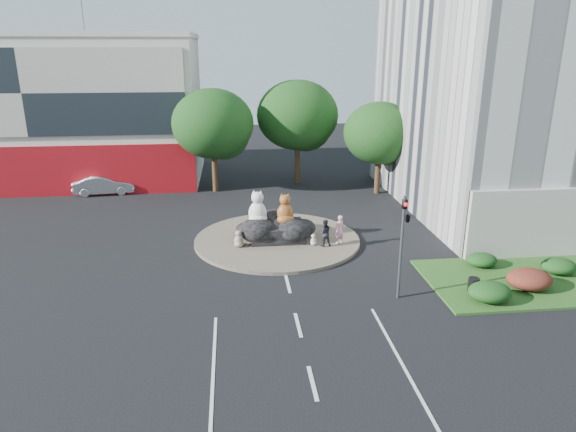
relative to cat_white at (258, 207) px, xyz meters
name	(u,v)px	position (x,y,z in m)	size (l,w,h in m)	color
ground	(298,325)	(1.15, -10.12, -2.17)	(120.00, 120.00, 0.00)	black
roundabout_island	(277,240)	(1.15, -0.12, -2.07)	(10.00, 10.00, 0.20)	brown
rock_plinth	(277,231)	(1.15, -0.12, -1.52)	(3.20, 2.60, 0.90)	black
shophouse_block	(51,109)	(-16.85, 17.79, 4.02)	(25.20, 12.30, 17.40)	beige
grass_verge	(526,280)	(13.15, -7.12, -2.11)	(10.00, 6.00, 0.12)	#204D19
tree_left	(214,127)	(-2.78, 11.94, 3.08)	(6.46, 6.46, 8.27)	#382314
tree_mid	(298,118)	(4.22, 13.94, 3.39)	(6.84, 6.84, 8.76)	#382314
tree_right	(380,136)	(10.22, 9.94, 2.46)	(5.70, 5.70, 7.30)	#382314
hedge_near_green	(490,292)	(10.15, -9.12, -1.60)	(2.00, 1.60, 0.90)	#113813
hedge_red	(529,279)	(12.65, -8.12, -1.55)	(2.20, 1.76, 0.99)	#4A1C13
hedge_mid_green	(559,266)	(15.15, -6.62, -1.64)	(1.80, 1.44, 0.81)	#113813
hedge_back_green	(482,260)	(11.65, -5.32, -1.69)	(1.60, 1.28, 0.72)	#113813
traffic_light	(405,225)	(6.25, -8.12, 1.45)	(0.44, 1.24, 5.00)	#595B60
street_lamp	(503,171)	(13.97, -2.12, 2.39)	(2.34, 0.22, 8.06)	#595B60
cat_white	(258,207)	(0.00, 0.00, 0.00)	(1.28, 1.11, 2.13)	silver
cat_tabby	(285,208)	(1.64, -0.06, -0.11)	(1.15, 1.00, 1.92)	#BE7427
kitten_calico	(239,238)	(-1.20, -1.22, -1.45)	(0.62, 0.53, 1.03)	silver
kitten_white	(313,239)	(3.16, -1.45, -1.61)	(0.42, 0.37, 0.71)	beige
pedestrian_pink	(339,229)	(4.73, -1.34, -1.10)	(0.63, 0.41, 1.73)	pink
pedestrian_dark	(325,233)	(3.78, -1.67, -1.16)	(0.78, 0.61, 1.61)	black
parked_car	(104,185)	(-11.71, 12.01, -1.39)	(1.64, 4.71, 1.55)	#ABADB2
litter_bin	(473,285)	(9.86, -8.09, -1.71)	(0.53, 0.53, 0.68)	black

